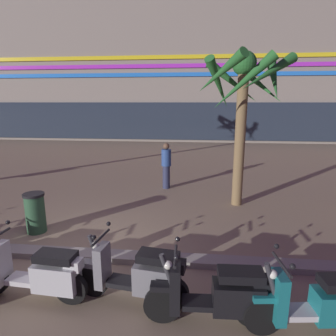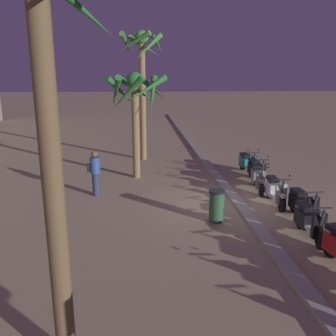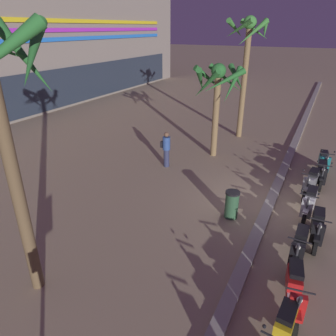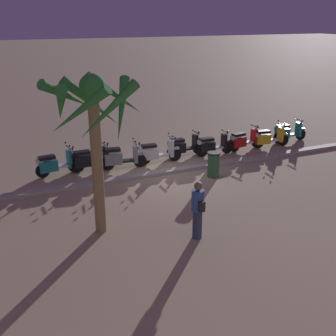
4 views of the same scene
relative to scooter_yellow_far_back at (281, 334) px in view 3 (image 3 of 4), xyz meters
name	(u,v)px [view 3 (image 3 of 4)]	position (x,y,z in m)	size (l,w,h in m)	color
ground_plane	(267,206)	(5.45, 1.26, -0.45)	(200.00, 200.00, 0.00)	#9E896B
curb_strip	(269,204)	(5.45, 1.21, -0.39)	(60.00, 0.36, 0.12)	gray
scooter_yellow_far_back	(281,334)	(0.00, 0.00, 0.00)	(1.82, 0.56, 1.17)	black
scooter_red_mid_rear	(295,289)	(1.30, -0.08, 0.00)	(1.83, 0.63, 1.04)	black
scooter_black_tail_end	(299,246)	(2.94, 0.00, 0.00)	(1.75, 0.56, 1.04)	black
scooter_black_lead_nearest	(317,227)	(4.15, -0.37, 0.00)	(1.78, 0.56, 1.04)	black
scooter_silver_mid_front	(309,202)	(5.52, -0.04, 0.00)	(1.85, 0.56, 1.17)	black
scooter_grey_second_in_line	(311,183)	(7.08, 0.03, 0.02)	(1.79, 0.61, 1.17)	black
scooter_black_last_in_row	(321,173)	(8.22, -0.27, 0.01)	(1.77, 0.56, 1.17)	black
scooter_teal_gap_after_mid	(324,162)	(9.54, -0.30, 0.00)	(1.74, 0.58, 1.17)	black
palm_tree_by_mall_entrance	(218,87)	(9.13, 4.59, 2.89)	(2.69, 2.60, 4.37)	olive
palm_tree_mid_walkway	(247,49)	(12.56, 4.29, 4.33)	(2.20, 2.22, 6.35)	olive
pedestrian_by_palm_tree	(166,149)	(6.83, 6.06, 0.42)	(0.34, 0.45, 1.63)	#2D3351
litter_bin	(232,204)	(4.15, 2.23, 0.04)	(0.48, 0.48, 0.95)	#2D5638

